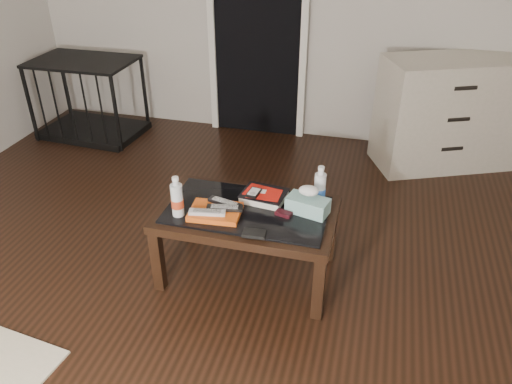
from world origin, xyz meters
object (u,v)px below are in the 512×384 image
at_px(dresser, 454,113).
at_px(water_bottle_right, 320,185).
at_px(coffee_table, 248,218).
at_px(textbook, 264,196).
at_px(tissue_box, 308,205).
at_px(pet_crate, 91,111).
at_px(water_bottle_left, 177,196).

relative_size(dresser, water_bottle_right, 5.46).
relative_size(coffee_table, textbook, 4.00).
xyz_separation_m(textbook, tissue_box, (0.27, -0.07, 0.02)).
relative_size(water_bottle_right, tissue_box, 1.03).
height_order(dresser, pet_crate, dresser).
xyz_separation_m(coffee_table, pet_crate, (-1.98, 1.60, -0.17)).
distance_m(water_bottle_left, tissue_box, 0.72).
height_order(dresser, textbook, dresser).
distance_m(coffee_table, pet_crate, 2.55).
xyz_separation_m(dresser, water_bottle_left, (-1.60, -1.99, 0.13)).
relative_size(dresser, water_bottle_left, 5.46).
bearing_deg(dresser, tissue_box, -140.67).
bearing_deg(tissue_box, water_bottle_left, -149.61).
height_order(dresser, tissue_box, dresser).
relative_size(coffee_table, water_bottle_left, 4.20).
bearing_deg(water_bottle_right, coffee_table, -157.12).
relative_size(textbook, water_bottle_right, 1.05).
distance_m(textbook, tissue_box, 0.28).
height_order(coffee_table, tissue_box, tissue_box).
bearing_deg(coffee_table, dresser, 55.82).
relative_size(coffee_table, tissue_box, 4.35).
height_order(dresser, water_bottle_right, dresser).
distance_m(dresser, pet_crate, 3.24).
xyz_separation_m(water_bottle_right, tissue_box, (-0.05, -0.11, -0.07)).
xyz_separation_m(textbook, water_bottle_right, (0.31, 0.04, 0.10)).
height_order(textbook, water_bottle_left, water_bottle_left).
bearing_deg(coffee_table, textbook, 61.69).
distance_m(pet_crate, water_bottle_right, 2.78).
bearing_deg(water_bottle_right, textbook, -173.10).
bearing_deg(coffee_table, water_bottle_left, -156.55).
relative_size(pet_crate, water_bottle_left, 3.95).
relative_size(coffee_table, pet_crate, 1.06).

